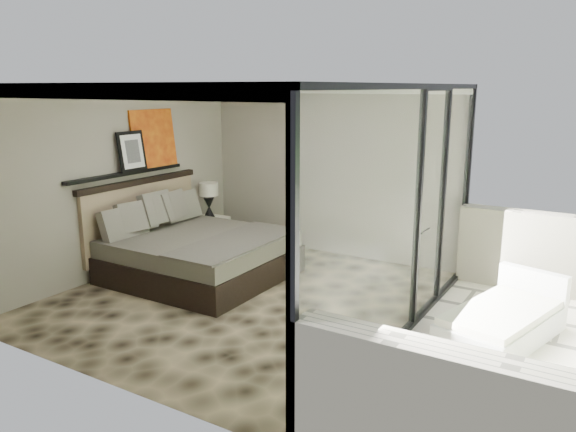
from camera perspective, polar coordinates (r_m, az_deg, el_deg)
The scene contains 13 objects.
floor at distance 7.65m, azimuth -4.58°, elevation -8.24°, with size 5.00×5.00×0.00m, color black.
ceiling at distance 7.13m, azimuth -5.00°, elevation 13.15°, with size 4.50×5.00×0.02m, color silver.
back_wall at distance 9.36m, azimuth 4.24°, elevation 4.57°, with size 4.50×0.02×2.80m, color gray.
left_wall at distance 8.75m, azimuth -16.75°, elevation 3.47°, with size 0.02×5.00×2.80m, color gray.
glass_wall at distance 6.23m, azimuth 12.20°, elevation 0.04°, with size 0.08×5.00×2.80m, color white.
terrace_slab at distance 6.43m, azimuth 24.66°, elevation -14.35°, with size 3.00×5.00×0.12m, color beige.
picture_ledge at distance 8.76m, azimuth -16.05°, elevation 4.19°, with size 0.12×2.20×0.05m, color black.
bed at distance 8.47m, azimuth -9.46°, elevation -3.54°, with size 2.37×2.29×1.31m.
nightstand at distance 10.04m, azimuth -7.82°, elevation -1.63°, with size 0.50×0.50×0.50m, color black.
table_lamp at distance 9.94m, azimuth -8.06°, elevation 2.12°, with size 0.34×0.34×0.61m.
abstract_canvas at distance 9.13m, azimuth -13.51°, elevation 7.68°, with size 0.04×0.90×0.90m, color #A03E0D.
framed_print at distance 8.75m, azimuth -15.60°, elevation 6.35°, with size 0.03×0.50×0.60m, color black.
lounger at distance 6.85m, azimuth 21.06°, elevation -9.92°, with size 1.21×1.79×0.64m.
Camera 1 is at (4.21, -5.75, 2.77)m, focal length 35.00 mm.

